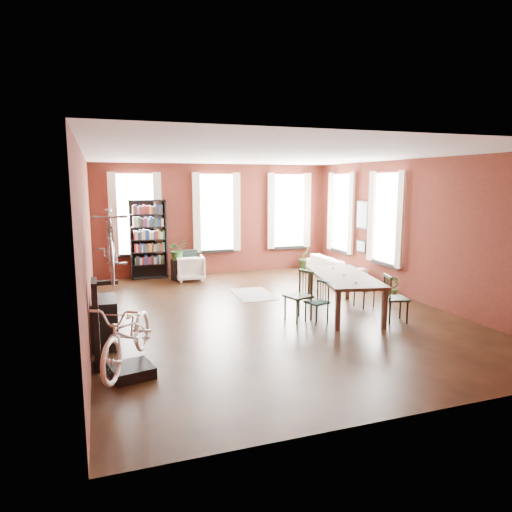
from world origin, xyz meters
name	(u,v)px	position (x,y,z in m)	size (l,w,h in m)	color
room	(271,208)	(0.25, 0.62, 2.14)	(9.00, 9.04, 3.22)	black
dining_table	(343,294)	(1.41, -0.51, 0.40)	(1.06, 2.33, 0.79)	#48392B
dining_chair_a	(317,302)	(0.61, -0.92, 0.40)	(0.37, 0.37, 0.80)	#1B3C39
dining_chair_b	(298,296)	(0.33, -0.66, 0.48)	(0.45, 0.45, 0.97)	black
dining_chair_c	(396,298)	(2.07, -1.37, 0.46)	(0.42, 0.42, 0.92)	black
dining_chair_d	(364,289)	(2.08, -0.26, 0.39)	(0.36, 0.36, 0.79)	#1B3B3C
bookshelf	(148,239)	(-2.00, 4.30, 1.10)	(1.00, 0.32, 2.20)	black
white_armchair	(190,267)	(-0.97, 3.65, 0.38)	(0.74, 0.69, 0.76)	white
cream_sofa	(335,264)	(2.95, 2.60, 0.41)	(2.08, 0.61, 0.81)	beige
striped_rug	(253,294)	(0.15, 1.55, 0.01)	(0.85, 1.37, 0.01)	black
bike_trainer	(131,371)	(-2.97, -2.31, 0.08)	(0.55, 0.55, 0.16)	black
bike_wall_rack	(96,324)	(-3.40, -1.80, 0.65)	(0.16, 0.60, 1.30)	black
console_table	(105,322)	(-3.28, -0.90, 0.40)	(0.40, 0.80, 0.80)	black
plant_stand	(177,270)	(-1.31, 3.80, 0.28)	(0.28, 0.28, 0.56)	black
plant_by_sofa	(304,264)	(2.73, 4.18, 0.15)	(0.38, 0.69, 0.31)	#336126
plant_small	(394,291)	(3.37, 0.44, 0.08)	(0.24, 0.45, 0.16)	#326026
bicycle_floor	(127,303)	(-2.98, -2.33, 1.06)	(0.63, 0.95, 1.80)	silver
bicycle_hung	(109,222)	(-3.15, -1.80, 2.13)	(0.47, 1.00, 1.66)	#A5A8AD
plant_on_stand	(177,252)	(-1.29, 3.78, 0.79)	(0.53, 0.59, 0.46)	#235120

